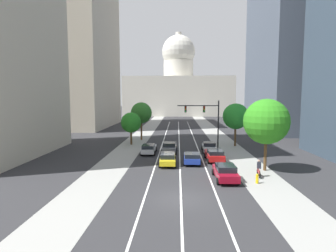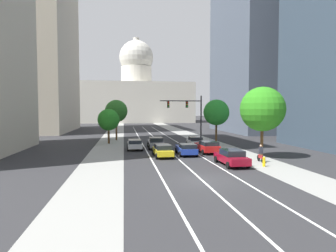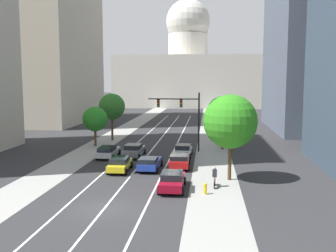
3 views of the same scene
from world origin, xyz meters
name	(u,v)px [view 3 (image 3 of 3)]	position (x,y,z in m)	size (l,w,h in m)	color
ground_plane	(166,132)	(0.00, 40.00, 0.00)	(400.00, 400.00, 0.00)	#2B2B2D
sidewalk_left	(115,135)	(-7.76, 35.00, 0.01)	(4.15, 130.00, 0.01)	gray
sidewalk_right	(212,137)	(7.76, 35.00, 0.01)	(4.15, 130.00, 0.01)	gray
lane_stripe_left	(133,147)	(-2.84, 25.00, 0.01)	(0.16, 90.00, 0.01)	white
lane_stripe_center	(154,147)	(0.00, 25.00, 0.01)	(0.16, 90.00, 0.01)	white
lane_stripe_right	(175,147)	(2.84, 25.00, 0.01)	(0.16, 90.00, 0.01)	white
office_tower_far_left	(51,14)	(-25.53, 54.13, 22.44)	(14.56, 29.06, 44.81)	#B7AD99
capitol_building	(188,73)	(0.00, 108.34, 11.30)	(46.21, 29.51, 36.80)	beige
car_white	(183,150)	(4.26, 19.04, 0.74)	(2.13, 4.21, 1.43)	silver
car_silver	(108,151)	(-4.26, 17.44, 0.74)	(2.00, 4.72, 1.36)	#B2B5BA
car_crimson	(172,180)	(4.26, 5.21, 0.77)	(2.11, 4.79, 1.48)	maroon
car_gray	(134,150)	(-1.42, 18.24, 0.78)	(2.22, 4.80, 1.50)	slate
car_blue	(150,163)	(1.41, 11.81, 0.73)	(2.17, 4.60, 1.39)	#1E389E
car_red	(179,160)	(4.27, 13.16, 0.79)	(2.22, 4.67, 1.48)	red
car_yellow	(120,164)	(-1.42, 11.05, 0.74)	(2.04, 4.55, 1.39)	yellow
traffic_signal_mast	(184,111)	(4.12, 22.36, 5.03)	(6.41, 0.39, 7.34)	black
fire_hydrant	(205,188)	(6.97, 4.16, 0.46)	(0.26, 0.35, 0.91)	yellow
cyclist	(215,177)	(7.73, 6.34, 0.85)	(0.38, 1.70, 1.72)	black
street_tree_near_left	(95,119)	(-7.98, 24.99, 3.67)	(3.34, 3.34, 5.35)	#51381E
street_tree_far_right	(230,122)	(9.08, 8.83, 5.25)	(4.79, 4.79, 7.66)	#51381E
street_tree_mid_right	(223,112)	(9.00, 24.18, 4.79)	(4.13, 4.13, 6.87)	#51381E
street_tree_mid_left	(112,107)	(-6.92, 30.03, 4.98)	(3.85, 3.85, 6.93)	#51381E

